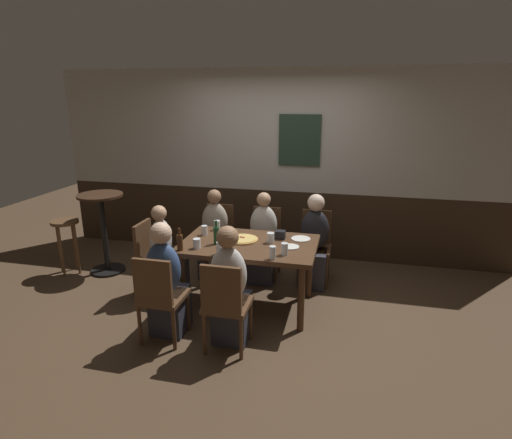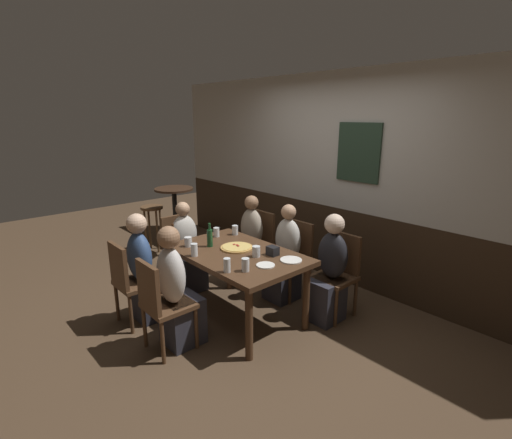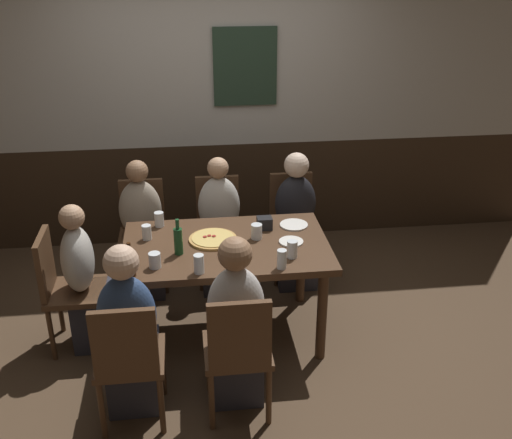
{
  "view_description": "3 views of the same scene",
  "coord_description": "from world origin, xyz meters",
  "px_view_note": "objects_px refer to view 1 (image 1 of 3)",
  "views": [
    {
      "loc": [
        1.01,
        -4.0,
        2.26
      ],
      "look_at": [
        0.09,
        -0.05,
        1.02
      ],
      "focal_mm": 29.02,
      "sensor_mm": 36.0,
      "label": 1
    },
    {
      "loc": [
        2.8,
        -2.25,
        2.08
      ],
      "look_at": [
        0.14,
        0.13,
        1.09
      ],
      "focal_mm": 26.4,
      "sensor_mm": 36.0,
      "label": 2
    },
    {
      "loc": [
        -0.24,
        -3.72,
        2.65
      ],
      "look_at": [
        0.21,
        0.03,
        0.91
      ],
      "focal_mm": 42.05,
      "sensor_mm": 36.0,
      "label": 3
    }
  ],
  "objects_px": {
    "plate_white_small": "(291,247)",
    "highball_clear": "(273,253)",
    "person_right_far": "(314,248)",
    "side_bar_table": "(103,227)",
    "person_head_west": "(166,260)",
    "chair_mid_far": "(265,238)",
    "chair_head_west": "(153,255)",
    "beer_glass_tall": "(271,238)",
    "beer_glass_half": "(285,250)",
    "beer_bottle_green": "(216,235)",
    "plate_white_large": "(301,239)",
    "pint_glass_stout": "(197,244)",
    "condiment_caddy": "(280,235)",
    "chair_left_near": "(159,294)",
    "pint_glass_amber": "(217,226)",
    "chair_mid_near": "(225,302)",
    "dining_table": "(249,251)",
    "person_left_far": "(214,241)",
    "pint_glass_pale": "(204,231)",
    "person_mid_far": "(263,245)",
    "person_left_near": "(167,287)",
    "bar_stool": "(66,232)",
    "chair_right_far": "(315,242)",
    "tumbler_water": "(220,249)",
    "person_mid_near": "(230,294)",
    "chair_left_far": "(218,234)",
    "pizza": "(243,239)"
  },
  "relations": [
    {
      "from": "dining_table",
      "to": "chair_head_west",
      "type": "height_order",
      "value": "chair_head_west"
    },
    {
      "from": "chair_left_near",
      "to": "dining_table",
      "type": "bearing_deg",
      "value": 53.98
    },
    {
      "from": "person_right_far",
      "to": "beer_glass_tall",
      "type": "bearing_deg",
      "value": -122.45
    },
    {
      "from": "person_head_west",
      "to": "chair_mid_far",
      "type": "bearing_deg",
      "value": 41.89
    },
    {
      "from": "person_right_far",
      "to": "side_bar_table",
      "type": "xyz_separation_m",
      "value": [
        -2.68,
        -0.22,
        0.14
      ]
    },
    {
      "from": "chair_head_west",
      "to": "person_right_far",
      "type": "bearing_deg",
      "value": 21.8
    },
    {
      "from": "person_left_far",
      "to": "bar_stool",
      "type": "relative_size",
      "value": 1.56
    },
    {
      "from": "chair_head_west",
      "to": "beer_glass_tall",
      "type": "distance_m",
      "value": 1.39
    },
    {
      "from": "highball_clear",
      "to": "beer_bottle_green",
      "type": "relative_size",
      "value": 0.51
    },
    {
      "from": "chair_right_far",
      "to": "tumbler_water",
      "type": "height_order",
      "value": "chair_right_far"
    },
    {
      "from": "chair_mid_far",
      "to": "pint_glass_pale",
      "type": "distance_m",
      "value": 0.95
    },
    {
      "from": "person_mid_far",
      "to": "person_mid_near",
      "type": "bearing_deg",
      "value": -90.0
    },
    {
      "from": "chair_mid_near",
      "to": "person_mid_far",
      "type": "distance_m",
      "value": 1.57
    },
    {
      "from": "pint_glass_stout",
      "to": "condiment_caddy",
      "type": "height_order",
      "value": "pint_glass_stout"
    },
    {
      "from": "pint_glass_amber",
      "to": "person_mid_far",
      "type": "bearing_deg",
      "value": 36.98
    },
    {
      "from": "person_mid_far",
      "to": "beer_glass_half",
      "type": "xyz_separation_m",
      "value": [
        0.42,
        -0.95,
        0.33
      ]
    },
    {
      "from": "person_left_near",
      "to": "chair_left_near",
      "type": "bearing_deg",
      "value": -90.0
    },
    {
      "from": "chair_left_near",
      "to": "pint_glass_amber",
      "type": "distance_m",
      "value": 1.27
    },
    {
      "from": "person_mid_near",
      "to": "person_mid_far",
      "type": "bearing_deg",
      "value": 90.0
    },
    {
      "from": "beer_glass_half",
      "to": "highball_clear",
      "type": "bearing_deg",
      "value": -124.52
    },
    {
      "from": "chair_head_west",
      "to": "chair_left_far",
      "type": "xyz_separation_m",
      "value": [
        0.5,
        0.87,
        0.0
      ]
    },
    {
      "from": "plate_white_large",
      "to": "beer_glass_half",
      "type": "bearing_deg",
      "value": -101.72
    },
    {
      "from": "plate_white_large",
      "to": "pint_glass_stout",
      "type": "bearing_deg",
      "value": -153.04
    },
    {
      "from": "person_left_near",
      "to": "pint_glass_amber",
      "type": "bearing_deg",
      "value": 81.18
    },
    {
      "from": "plate_white_small",
      "to": "highball_clear",
      "type": "bearing_deg",
      "value": -109.59
    },
    {
      "from": "highball_clear",
      "to": "side_bar_table",
      "type": "bearing_deg",
      "value": 160.17
    },
    {
      "from": "chair_left_near",
      "to": "pint_glass_pale",
      "type": "height_order",
      "value": "chair_left_near"
    },
    {
      "from": "person_head_west",
      "to": "side_bar_table",
      "type": "distance_m",
      "value": 1.2
    },
    {
      "from": "chair_right_far",
      "to": "beer_bottle_green",
      "type": "bearing_deg",
      "value": -134.66
    },
    {
      "from": "chair_mid_near",
      "to": "plate_white_small",
      "type": "height_order",
      "value": "chair_mid_near"
    },
    {
      "from": "plate_white_small",
      "to": "dining_table",
      "type": "bearing_deg",
      "value": 176.35
    },
    {
      "from": "chair_mid_near",
      "to": "chair_left_near",
      "type": "bearing_deg",
      "value": 180.0
    },
    {
      "from": "person_head_west",
      "to": "pizza",
      "type": "xyz_separation_m",
      "value": [
        0.88,
        0.07,
        0.3
      ]
    },
    {
      "from": "plate_white_large",
      "to": "condiment_caddy",
      "type": "bearing_deg",
      "value": -173.31
    },
    {
      "from": "beer_glass_half",
      "to": "beer_bottle_green",
      "type": "distance_m",
      "value": 0.77
    },
    {
      "from": "person_head_west",
      "to": "pizza",
      "type": "bearing_deg",
      "value": 4.52
    },
    {
      "from": "person_left_near",
      "to": "beer_glass_half",
      "type": "relative_size",
      "value": 9.55
    },
    {
      "from": "person_left_near",
      "to": "person_mid_near",
      "type": "height_order",
      "value": "person_mid_near"
    },
    {
      "from": "chair_head_west",
      "to": "person_left_far",
      "type": "relative_size",
      "value": 0.78
    },
    {
      "from": "chair_head_west",
      "to": "bar_stool",
      "type": "xyz_separation_m",
      "value": [
        -1.37,
        0.33,
        0.07
      ]
    },
    {
      "from": "plate_white_small",
      "to": "chair_right_far",
      "type": "bearing_deg",
      "value": 78.95
    },
    {
      "from": "chair_mid_far",
      "to": "person_head_west",
      "type": "xyz_separation_m",
      "value": [
        -0.97,
        -0.87,
        -0.04
      ]
    },
    {
      "from": "dining_table",
      "to": "condiment_caddy",
      "type": "xyz_separation_m",
      "value": [
        0.3,
        0.21,
        0.13
      ]
    },
    {
      "from": "chair_right_far",
      "to": "person_right_far",
      "type": "height_order",
      "value": "person_right_far"
    },
    {
      "from": "person_left_far",
      "to": "side_bar_table",
      "type": "height_order",
      "value": "person_left_far"
    },
    {
      "from": "plate_white_large",
      "to": "bar_stool",
      "type": "xyz_separation_m",
      "value": [
        -3.03,
        0.09,
        -0.18
      ]
    },
    {
      "from": "chair_head_west",
      "to": "person_left_near",
      "type": "relative_size",
      "value": 0.76
    },
    {
      "from": "person_left_near",
      "to": "bar_stool",
      "type": "bearing_deg",
      "value": 151.0
    },
    {
      "from": "chair_mid_near",
      "to": "person_mid_far",
      "type": "height_order",
      "value": "person_mid_far"
    },
    {
      "from": "chair_mid_near",
      "to": "beer_glass_half",
      "type": "distance_m",
      "value": 0.81
    }
  ]
}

